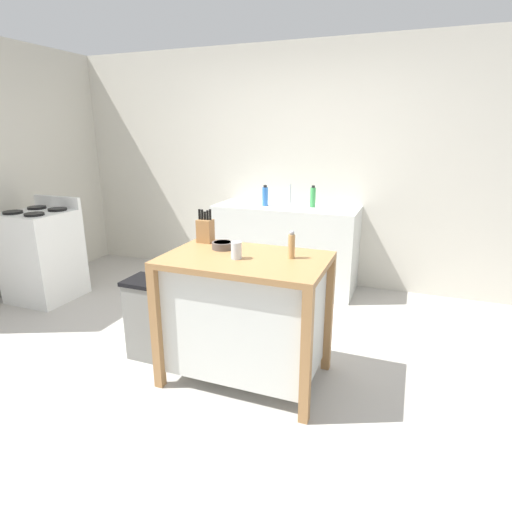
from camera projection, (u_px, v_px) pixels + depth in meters
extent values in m
plane|color=#ADA8A0|center=(220.00, 363.00, 3.13)|extent=(6.64, 6.64, 0.00)
cube|color=beige|center=(299.00, 168.00, 4.62)|extent=(5.64, 0.10, 2.60)
cube|color=beige|center=(9.00, 170.00, 4.39)|extent=(0.10, 2.69, 2.60)
cube|color=#9E7042|center=(245.00, 260.00, 2.71)|extent=(1.08, 0.69, 0.04)
cube|color=silver|center=(246.00, 315.00, 2.82)|extent=(0.98, 0.59, 0.76)
cube|color=#9E7042|center=(156.00, 329.00, 2.73)|extent=(0.06, 0.06, 0.86)
cube|color=#9E7042|center=(306.00, 358.00, 2.38)|extent=(0.06, 0.06, 0.86)
cube|color=#9E7042|center=(202.00, 295.00, 3.30)|extent=(0.06, 0.06, 0.86)
cube|color=#9E7042|center=(328.00, 315.00, 2.95)|extent=(0.06, 0.06, 0.86)
cube|color=#9E7042|center=(205.00, 231.00, 3.04)|extent=(0.11, 0.09, 0.17)
cylinder|color=black|center=(199.00, 214.00, 3.02)|extent=(0.02, 0.02, 0.08)
cylinder|color=black|center=(202.00, 215.00, 3.02)|extent=(0.02, 0.02, 0.07)
cylinder|color=black|center=(205.00, 216.00, 3.01)|extent=(0.02, 0.02, 0.06)
cylinder|color=black|center=(207.00, 215.00, 3.00)|extent=(0.02, 0.02, 0.07)
cylinder|color=black|center=(210.00, 215.00, 2.99)|extent=(0.02, 0.02, 0.08)
cylinder|color=#564C47|center=(223.00, 245.00, 2.88)|extent=(0.15, 0.15, 0.05)
cylinder|color=#342D2A|center=(223.00, 242.00, 2.88)|extent=(0.12, 0.12, 0.01)
cylinder|color=silver|center=(236.00, 250.00, 2.65)|extent=(0.07, 0.07, 0.11)
cylinder|color=tan|center=(291.00, 247.00, 2.65)|extent=(0.04, 0.04, 0.16)
sphere|color=#99999E|center=(292.00, 233.00, 2.63)|extent=(0.03, 0.03, 0.03)
cube|color=slate|center=(153.00, 320.00, 3.16)|extent=(0.34, 0.26, 0.60)
cube|color=black|center=(150.00, 282.00, 3.07)|extent=(0.36, 0.28, 0.03)
cube|color=silver|center=(285.00, 247.00, 4.57)|extent=(1.54, 0.60, 0.92)
cube|color=silver|center=(286.00, 208.00, 4.42)|extent=(0.44, 0.36, 0.03)
cylinder|color=#B7BCC1|center=(290.00, 194.00, 4.53)|extent=(0.02, 0.02, 0.22)
cylinder|color=blue|center=(265.00, 197.00, 4.42)|extent=(0.06, 0.06, 0.20)
cylinder|color=black|center=(265.00, 186.00, 4.39)|extent=(0.04, 0.04, 0.02)
cylinder|color=green|center=(313.00, 197.00, 4.35)|extent=(0.06, 0.06, 0.21)
cylinder|color=black|center=(313.00, 187.00, 4.32)|extent=(0.03, 0.03, 0.02)
cube|color=silver|center=(43.00, 256.00, 4.24)|extent=(0.60, 0.60, 0.92)
cube|color=silver|center=(57.00, 202.00, 4.34)|extent=(0.60, 0.04, 0.12)
cylinder|color=black|center=(13.00, 212.00, 4.03)|extent=(0.18, 0.18, 0.02)
cylinder|color=black|center=(34.00, 214.00, 3.93)|extent=(0.18, 0.18, 0.02)
cylinder|color=black|center=(37.00, 208.00, 4.28)|extent=(0.18, 0.18, 0.02)
cylinder|color=black|center=(57.00, 209.00, 4.18)|extent=(0.18, 0.18, 0.02)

